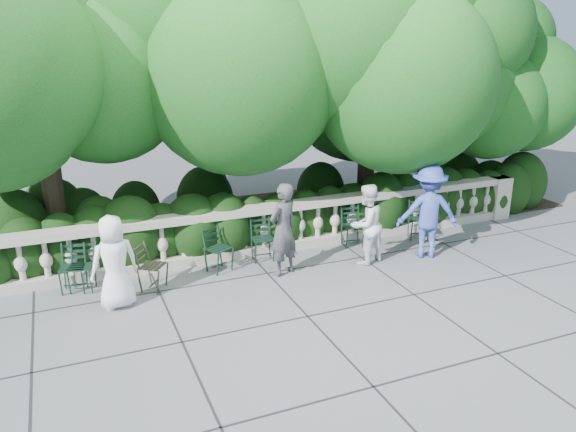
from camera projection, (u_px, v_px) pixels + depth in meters
name	position (u px, v px, depth m)	size (l,w,h in m)	color
ground	(310.00, 286.00, 9.90)	(90.00, 90.00, 0.00)	#5A5B62
balustrade	(273.00, 229.00, 11.33)	(12.00, 0.44, 1.00)	#9E998E
shrub_hedge	(254.00, 233.00, 12.53)	(15.00, 2.60, 1.70)	black
tree_canopy	(278.00, 47.00, 11.71)	(15.04, 6.52, 6.78)	#3F3023
chair_a	(74.00, 295.00, 9.57)	(0.44, 0.48, 0.84)	black
chair_b	(82.00, 294.00, 9.60)	(0.44, 0.48, 0.84)	black
chair_c	(265.00, 263.00, 10.90)	(0.44, 0.48, 0.84)	black
chair_d	(225.00, 273.00, 10.45)	(0.44, 0.48, 0.84)	black
chair_e	(419.00, 241.00, 12.03)	(0.44, 0.48, 0.84)	black
chair_f	(354.00, 248.00, 11.63)	(0.44, 0.48, 0.84)	black
chair_weathered	(162.00, 290.00, 9.74)	(0.44, 0.48, 0.84)	black
person_businessman	(114.00, 262.00, 8.94)	(0.76, 0.49, 1.55)	white
person_woman_grey	(283.00, 229.00, 10.15)	(0.63, 0.41, 1.73)	#3D3D41
person_casual_man	(366.00, 224.00, 10.68)	(0.76, 0.59, 1.56)	white
person_older_blue	(428.00, 211.00, 10.96)	(1.20, 0.69, 1.86)	#384BA9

